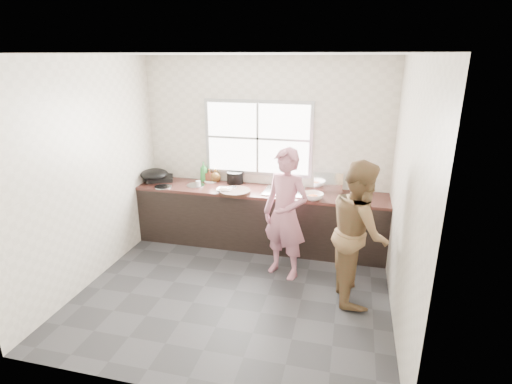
% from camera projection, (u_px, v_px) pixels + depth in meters
% --- Properties ---
extents(floor, '(3.60, 3.20, 0.01)m').
position_uv_depth(floor, '(235.00, 291.00, 4.82)').
color(floor, '#2B2B2D').
rests_on(floor, ground).
extents(ceiling, '(3.60, 3.20, 0.01)m').
position_uv_depth(ceiling, '(231.00, 54.00, 3.94)').
color(ceiling, silver).
rests_on(ceiling, wall_back).
extents(wall_back, '(3.60, 0.01, 2.70)m').
position_uv_depth(wall_back, '(265.00, 152.00, 5.86)').
color(wall_back, beige).
rests_on(wall_back, ground).
extents(wall_left, '(0.01, 3.20, 2.70)m').
position_uv_depth(wall_left, '(89.00, 173.00, 4.79)').
color(wall_left, beige).
rests_on(wall_left, ground).
extents(wall_right, '(0.01, 3.20, 2.70)m').
position_uv_depth(wall_right, '(406.00, 197.00, 3.97)').
color(wall_right, silver).
rests_on(wall_right, ground).
extents(wall_front, '(3.60, 0.01, 2.70)m').
position_uv_depth(wall_front, '(169.00, 249.00, 2.90)').
color(wall_front, silver).
rests_on(wall_front, ground).
extents(cabinet, '(3.60, 0.62, 0.82)m').
position_uv_depth(cabinet, '(260.00, 219.00, 5.87)').
color(cabinet, black).
rests_on(cabinet, floor).
extents(countertop, '(3.60, 0.64, 0.04)m').
position_uv_depth(countertop, '(260.00, 191.00, 5.73)').
color(countertop, '#3C1E18').
rests_on(countertop, cabinet).
extents(sink, '(0.55, 0.45, 0.02)m').
position_uv_depth(sink, '(284.00, 192.00, 5.64)').
color(sink, silver).
rests_on(sink, countertop).
extents(faucet, '(0.02, 0.02, 0.30)m').
position_uv_depth(faucet, '(286.00, 178.00, 5.78)').
color(faucet, silver).
rests_on(faucet, countertop).
extents(window_frame, '(1.60, 0.05, 1.10)m').
position_uv_depth(window_frame, '(258.00, 138.00, 5.80)').
color(window_frame, '#9EA0A5').
rests_on(window_frame, wall_back).
extents(window_glazing, '(1.50, 0.01, 1.00)m').
position_uv_depth(window_glazing, '(258.00, 139.00, 5.78)').
color(window_glazing, white).
rests_on(window_glazing, window_frame).
extents(woman, '(0.67, 0.56, 1.55)m').
position_uv_depth(woman, '(285.00, 218.00, 4.94)').
color(woman, '#C07387').
rests_on(woman, floor).
extents(person_side, '(0.76, 0.90, 1.64)m').
position_uv_depth(person_side, '(359.00, 232.00, 4.46)').
color(person_side, brown).
rests_on(person_side, floor).
extents(cutting_board, '(0.47, 0.47, 0.04)m').
position_uv_depth(cutting_board, '(235.00, 192.00, 5.59)').
color(cutting_board, black).
rests_on(cutting_board, countertop).
extents(cleaver, '(0.22, 0.20, 0.01)m').
position_uv_depth(cleaver, '(230.00, 187.00, 5.70)').
color(cleaver, silver).
rests_on(cleaver, cutting_board).
extents(bowl_mince, '(0.23, 0.23, 0.05)m').
position_uv_depth(bowl_mince, '(224.00, 190.00, 5.63)').
color(bowl_mince, white).
rests_on(bowl_mince, countertop).
extents(bowl_crabs, '(0.24, 0.24, 0.07)m').
position_uv_depth(bowl_crabs, '(313.00, 197.00, 5.34)').
color(bowl_crabs, white).
rests_on(bowl_crabs, countertop).
extents(bowl_held, '(0.21, 0.21, 0.06)m').
position_uv_depth(bowl_held, '(285.00, 192.00, 5.56)').
color(bowl_held, silver).
rests_on(bowl_held, countertop).
extents(black_pot, '(0.28, 0.28, 0.18)m').
position_uv_depth(black_pot, '(235.00, 178.00, 6.01)').
color(black_pot, black).
rests_on(black_pot, countertop).
extents(plate_food, '(0.29, 0.29, 0.02)m').
position_uv_depth(plate_food, '(211.00, 181.00, 6.12)').
color(plate_food, white).
rests_on(plate_food, countertop).
extents(bottle_green, '(0.15, 0.15, 0.30)m').
position_uv_depth(bottle_green, '(204.00, 172.00, 6.10)').
color(bottle_green, '#2C8735').
rests_on(bottle_green, countertop).
extents(bottle_brown_tall, '(0.09, 0.09, 0.18)m').
position_uv_depth(bottle_brown_tall, '(209.00, 176.00, 6.09)').
color(bottle_brown_tall, '#512414').
rests_on(bottle_brown_tall, countertop).
extents(bottle_brown_short, '(0.15, 0.15, 0.19)m').
position_uv_depth(bottle_brown_short, '(215.00, 176.00, 6.07)').
color(bottle_brown_short, '#503414').
rests_on(bottle_brown_short, countertop).
extents(glass_jar, '(0.09, 0.09, 0.10)m').
position_uv_depth(glass_jar, '(198.00, 184.00, 5.83)').
color(glass_jar, silver).
rests_on(glass_jar, countertop).
extents(burner, '(0.53, 0.53, 0.06)m').
position_uv_depth(burner, '(160.00, 178.00, 6.20)').
color(burner, black).
rests_on(burner, countertop).
extents(wok, '(0.49, 0.49, 0.16)m').
position_uv_depth(wok, '(154.00, 174.00, 6.00)').
color(wok, black).
rests_on(wok, burner).
extents(dish_rack, '(0.41, 0.29, 0.30)m').
position_uv_depth(dish_rack, '(329.00, 180.00, 5.67)').
color(dish_rack, white).
rests_on(dish_rack, countertop).
extents(pot_lid_left, '(0.26, 0.26, 0.01)m').
position_uv_depth(pot_lid_left, '(163.00, 187.00, 5.85)').
color(pot_lid_left, silver).
rests_on(pot_lid_left, countertop).
extents(pot_lid_right, '(0.31, 0.31, 0.01)m').
position_uv_depth(pot_lid_right, '(196.00, 185.00, 5.92)').
color(pot_lid_right, '#B1B3B8').
rests_on(pot_lid_right, countertop).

